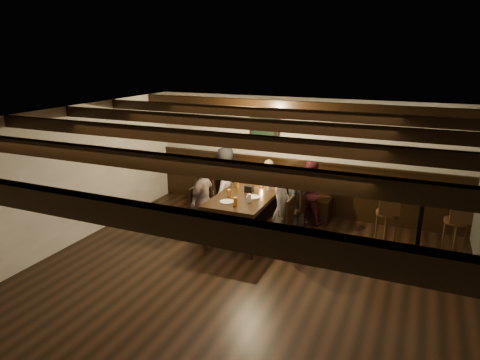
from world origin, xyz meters
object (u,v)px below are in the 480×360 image
at_px(high_top_table, 421,216).
at_px(bar_stool_right, 453,243).
at_px(person_left_far, 202,200).
at_px(bar_stool_left, 385,234).
at_px(person_right_near, 296,199).
at_px(person_right_far, 282,210).
at_px(chair_right_near, 294,216).
at_px(chair_left_near, 225,205).
at_px(dining_table, 250,195).
at_px(person_left_near, 223,190).
at_px(chair_right_far, 279,233).
at_px(person_bench_left, 225,179).
at_px(person_bench_right, 309,192).
at_px(person_bench_centre, 268,187).
at_px(chair_left_far, 204,221).

height_order(high_top_table, bar_stool_right, bar_stool_right).
bearing_deg(person_left_far, bar_stool_left, 95.94).
distance_m(person_right_near, person_right_far, 0.90).
bearing_deg(chair_right_near, person_left_far, 121.50).
xyz_separation_m(chair_left_near, chair_right_near, (1.44, 0.03, -0.01)).
bearing_deg(dining_table, person_left_far, -149.04).
xyz_separation_m(person_left_near, person_left_far, (0.02, -0.90, 0.08)).
bearing_deg(bar_stool_right, chair_right_far, 176.29).
bearing_deg(person_left_far, person_right_far, 90.00).
xyz_separation_m(chair_left_near, person_bench_left, (-0.19, 0.45, 0.41)).
height_order(person_bench_left, high_top_table, person_bench_left).
bearing_deg(person_bench_left, bar_stool_right, 167.09).
bearing_deg(bar_stool_left, person_right_near, 151.48).
bearing_deg(chair_left_near, person_bench_right, 105.53).
bearing_deg(person_bench_right, high_top_table, 157.79).
distance_m(chair_left_near, person_right_near, 1.51).
bearing_deg(person_bench_left, chair_left_near, 111.85).
distance_m(person_bench_right, bar_stool_right, 2.71).
height_order(person_bench_right, bar_stool_left, person_bench_right).
xyz_separation_m(dining_table, bar_stool_left, (2.42, -0.08, -0.32)).
relative_size(chair_right_far, person_bench_centre, 0.80).
bearing_deg(chair_right_near, bar_stool_left, -108.61).
bearing_deg(bar_stool_left, chair_right_far, -178.60).
distance_m(dining_table, person_bench_right, 1.28).
distance_m(person_left_far, bar_stool_left, 3.19).
bearing_deg(chair_left_far, person_bench_centre, 154.37).
xyz_separation_m(person_bench_centre, person_bench_right, (0.90, -0.13, 0.05)).
relative_size(chair_left_near, person_left_near, 0.76).
bearing_deg(bar_stool_left, chair_right_near, 151.80).
bearing_deg(person_bench_centre, high_top_table, 161.54).
xyz_separation_m(person_left_near, bar_stool_right, (4.17, -0.46, -0.18)).
height_order(person_right_near, bar_stool_left, person_right_near).
distance_m(chair_left_near, person_bench_right, 1.72).
bearing_deg(person_bench_right, person_right_far, 83.66).
relative_size(chair_right_far, person_left_near, 0.77).
bearing_deg(chair_left_far, bar_stool_right, 94.99).
relative_size(dining_table, person_bench_centre, 1.85).
distance_m(person_bench_centre, bar_stool_right, 3.60).
bearing_deg(person_right_near, person_left_far, 120.96).
relative_size(person_bench_centre, person_left_near, 0.97).
bearing_deg(dining_table, high_top_table, 1.50).
distance_m(person_left_near, person_right_near, 1.50).
distance_m(chair_right_far, bar_stool_right, 2.72).
height_order(person_right_far, bar_stool_right, person_right_far).
distance_m(person_bench_right, high_top_table, 2.18).
relative_size(chair_left_near, bar_stool_left, 0.81).
height_order(chair_left_near, person_right_near, person_right_near).
bearing_deg(chair_right_far, person_bench_right, -7.60).
distance_m(person_bench_centre, person_bench_right, 0.91).
bearing_deg(chair_right_far, person_left_near, 58.52).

